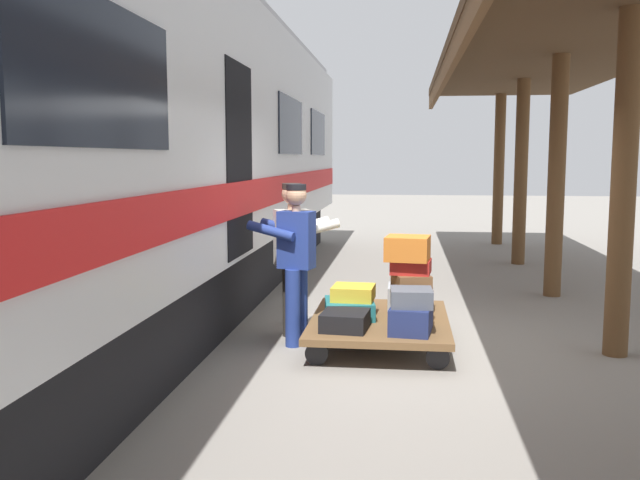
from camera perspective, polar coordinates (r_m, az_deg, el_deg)
The scene contains 17 objects.
ground_plane at distance 7.35m, azimuth 8.39°, elevation -8.85°, with size 60.00×60.00×0.00m, color gray.
platform_canopy at distance 7.49m, azimuth 23.89°, elevation 16.11°, with size 3.20×18.98×3.56m.
train_car at distance 7.77m, azimuth -17.53°, elevation 7.12°, with size 3.02×18.66×4.00m.
luggage_cart at distance 7.37m, azimuth 4.95°, elevation -6.74°, with size 1.43×1.94×0.29m.
suitcase_burgundy_valise at distance 7.88m, azimuth 2.75°, elevation -4.74°, with size 0.44×0.52×0.21m, color maroon.
suitcase_gray_aluminum at distance 7.85m, azimuth 7.47°, elevation -4.67°, with size 0.50×0.48×0.25m, color #9EA0A5.
suitcase_cream_canvas at distance 7.33m, azimuth 7.50°, elevation -5.52°, with size 0.42×0.50×0.25m, color beige.
suitcase_teal_softside at distance 7.36m, azimuth 2.44°, elevation -5.68°, with size 0.50×0.56×0.18m, color #1E666B.
suitcase_navy_fabric at distance 6.81m, azimuth 7.54°, elevation -6.44°, with size 0.38×0.58×0.26m, color navy.
suitcase_black_hardshell at distance 6.84m, azimuth 2.08°, elevation -6.66°, with size 0.44×0.48×0.18m, color black.
suitcase_brown_leather at distance 7.27m, azimuth 7.53°, elevation -3.70°, with size 0.34×0.43×0.23m, color brown.
suitcase_slate_roller at distance 6.74m, azimuth 7.56°, elevation -4.72°, with size 0.40×0.39×0.17m, color #4C515B.
suitcase_yellow_case at distance 7.35m, azimuth 2.77°, elevation -4.36°, with size 0.43×0.43×0.15m, color gold.
suitcase_red_plastic at distance 7.28m, azimuth 7.52°, elevation -2.18°, with size 0.40×0.38×0.14m, color #AD231E.
suitcase_orange_carryall at distance 7.21m, azimuth 7.24°, elevation -0.67°, with size 0.44×0.43×0.25m, color #CC6B23.
porter_in_overalls at distance 7.27m, azimuth -2.10°, elevation -1.50°, with size 0.72×0.54×1.70m.
porter_by_door at distance 7.51m, azimuth -2.17°, elevation -1.24°, with size 0.74×0.61×1.70m.
Camera 1 is at (0.20, 7.08, 1.98)m, focal length 38.77 mm.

